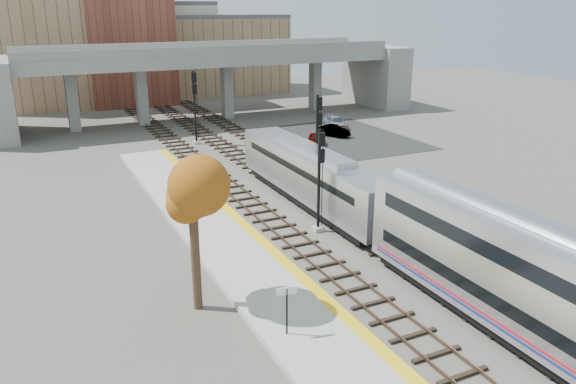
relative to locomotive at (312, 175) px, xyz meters
name	(u,v)px	position (x,y,z in m)	size (l,w,h in m)	color
ground	(379,260)	(-1.00, -10.16, -2.28)	(160.00, 160.00, 0.00)	#47423D
platform	(265,283)	(-8.25, -10.16, -2.10)	(4.50, 60.00, 0.35)	#9E9E99
yellow_strip	(297,273)	(-6.35, -10.16, -1.92)	(0.70, 60.00, 0.01)	yellow
tracks	(297,194)	(-0.07, 2.34, -2.20)	(10.70, 95.00, 0.25)	black
overpass	(211,73)	(3.92, 34.84, 3.53)	(54.00, 12.00, 9.50)	slate
buildings_far	(144,47)	(0.26, 56.41, 5.60)	(43.00, 21.00, 20.60)	#997959
parking_lot	(340,138)	(13.00, 17.84, -2.26)	(14.00, 18.00, 0.04)	black
locomotive	(312,175)	(0.00, 0.00, 0.00)	(3.02, 19.05, 4.10)	#A8AAB2
signal_mast_near	(319,183)	(-2.10, -4.82, 1.03)	(0.60, 0.64, 6.78)	#9E9E99
signal_mast_mid	(317,143)	(2.00, 2.99, 1.57)	(0.60, 0.64, 7.57)	#9E9E99
signal_mast_far	(195,107)	(-2.10, 22.16, 1.65)	(0.60, 0.64, 7.68)	#9E9E99
station_sign	(287,301)	(-9.39, -15.25, -0.30)	(0.90, 0.18, 2.27)	black
tree	(192,199)	(-12.08, -10.81, 3.36)	(3.60, 3.60, 7.61)	#382619
car_a	(316,139)	(9.05, 16.10, -1.62)	(1.46, 3.63, 1.24)	#99999E
car_b	(333,131)	(12.75, 18.88, -1.61)	(1.34, 3.84, 1.26)	#99999E
car_c	(336,122)	(15.39, 22.91, -1.60)	(1.80, 4.42, 1.28)	#99999E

